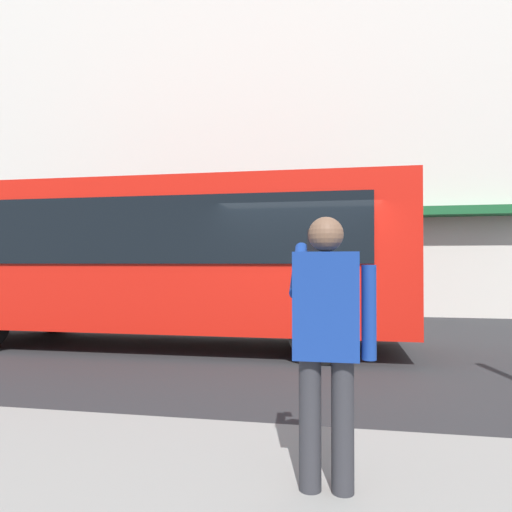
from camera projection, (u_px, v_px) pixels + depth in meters
name	position (u px, v px, depth m)	size (l,w,h in m)	color
ground_plane	(301.00, 359.00, 7.50)	(60.00, 60.00, 0.00)	#2B2B2D
building_facade_far	(319.00, 120.00, 14.27)	(28.00, 1.55, 12.00)	beige
red_bus	(162.00, 256.00, 8.75)	(9.05, 2.54, 3.08)	red
pedestrian_photographer	(327.00, 331.00, 2.87)	(0.53, 0.52, 1.70)	#2D2D33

